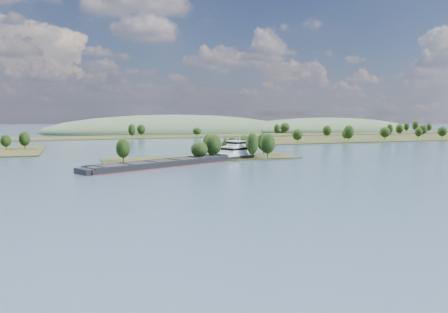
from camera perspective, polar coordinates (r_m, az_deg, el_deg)
name	(u,v)px	position (r m, az deg, el deg)	size (l,w,h in m)	color
ground	(247,174)	(168.42, 3.08, -2.28)	(1800.00, 1800.00, 0.00)	#334259
tree_island	(216,150)	(225.09, -1.04, 0.79)	(100.00, 31.83, 14.25)	#2B3116
right_bank	(399,137)	(445.89, 21.94, 2.36)	(320.00, 90.00, 14.76)	#2B3116
back_shoreline	(146,136)	(440.37, -10.11, 2.61)	(900.00, 60.00, 14.96)	#2B3116
hill_east	(326,131)	(599.74, 13.18, 3.26)	(260.00, 140.00, 36.00)	#3B5137
hill_west	(174,132)	(548.69, -6.49, 3.16)	(320.00, 160.00, 44.00)	#3B5137
cargo_barge	(188,160)	(203.77, -4.67, -0.46)	(89.67, 49.51, 12.68)	black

